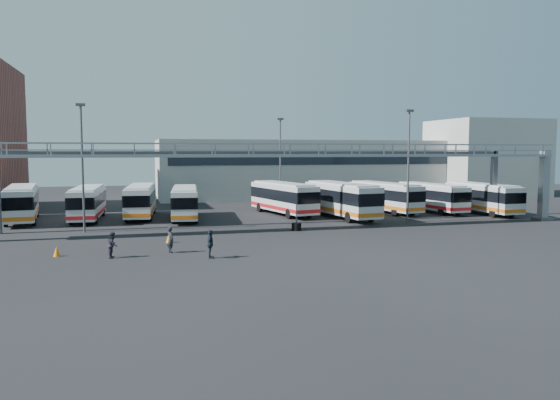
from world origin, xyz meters
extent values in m
plane|color=black|center=(0.00, 0.00, 0.00)|extent=(140.00, 140.00, 0.00)
cube|color=gray|center=(25.00, 5.00, 3.30)|extent=(0.70, 0.70, 6.60)
cube|color=#4C4F54|center=(25.00, 5.00, 0.12)|extent=(1.40, 1.40, 0.25)
cube|color=gray|center=(0.00, 5.00, 6.10)|extent=(50.00, 1.80, 0.22)
cube|color=gray|center=(0.00, 4.15, 7.05)|extent=(50.00, 0.10, 0.10)
cube|color=gray|center=(0.00, 5.85, 7.05)|extent=(50.00, 0.10, 0.10)
cube|color=#4C4F54|center=(0.00, 9.00, 6.30)|extent=(45.00, 0.50, 0.35)
cube|color=#9E9E99|center=(12.00, 38.00, 4.00)|extent=(42.00, 14.00, 8.00)
cube|color=#B2B2AD|center=(38.00, 32.00, 5.50)|extent=(14.00, 12.00, 11.00)
cylinder|color=#4C4F54|center=(-16.00, 8.00, 5.00)|extent=(0.18, 0.18, 10.00)
cube|color=#4C4F54|center=(-16.00, 8.00, 10.10)|extent=(0.70, 0.35, 0.22)
cylinder|color=#4C4F54|center=(12.00, 7.00, 5.00)|extent=(0.18, 0.18, 10.00)
cube|color=#4C4F54|center=(12.00, 7.00, 10.10)|extent=(0.70, 0.35, 0.22)
cylinder|color=#4C4F54|center=(4.00, 22.00, 5.00)|extent=(0.18, 0.18, 10.00)
cube|color=#4C4F54|center=(4.00, 22.00, 10.10)|extent=(0.70, 0.35, 0.22)
cube|color=silver|center=(-22.10, 16.58, 1.79)|extent=(3.72, 10.98, 2.69)
cube|color=black|center=(-22.10, 16.58, 2.10)|extent=(3.78, 11.05, 1.08)
cube|color=orange|center=(-22.10, 16.58, 0.83)|extent=(3.77, 11.03, 0.34)
cube|color=silver|center=(-22.10, 16.58, 3.21)|extent=(3.34, 9.88, 0.16)
cylinder|color=black|center=(-22.78, 13.03, 0.49)|extent=(0.41, 1.01, 0.98)
cylinder|color=black|center=(-20.59, 13.30, 0.49)|extent=(0.41, 1.01, 0.98)
cylinder|color=black|center=(-23.61, 19.87, 0.49)|extent=(0.41, 1.01, 0.98)
cylinder|color=black|center=(-21.42, 20.14, 0.49)|extent=(0.41, 1.01, 0.98)
cube|color=silver|center=(-16.33, 16.24, 1.70)|extent=(2.79, 10.36, 2.57)
cube|color=black|center=(-16.33, 16.24, 2.01)|extent=(2.86, 10.42, 1.03)
cube|color=red|center=(-16.33, 16.24, 0.79)|extent=(2.84, 10.41, 0.33)
cube|color=silver|center=(-16.33, 16.24, 3.06)|extent=(2.51, 9.32, 0.15)
cylinder|color=black|center=(-17.53, 13.01, 0.47)|extent=(0.32, 0.94, 0.93)
cylinder|color=black|center=(-15.43, 12.92, 0.47)|extent=(0.32, 0.94, 0.93)
cylinder|color=black|center=(-17.23, 19.57, 0.47)|extent=(0.32, 0.94, 0.93)
cylinder|color=black|center=(-15.14, 19.48, 0.47)|extent=(0.32, 0.94, 0.93)
cube|color=silver|center=(-11.50, 16.94, 1.72)|extent=(3.25, 10.55, 2.60)
cube|color=black|center=(-11.50, 16.94, 2.03)|extent=(3.32, 10.62, 1.04)
cube|color=orange|center=(-11.50, 16.94, 0.80)|extent=(3.31, 10.61, 0.33)
cube|color=silver|center=(-11.50, 16.94, 3.10)|extent=(2.93, 9.50, 0.15)
cylinder|color=black|center=(-12.84, 13.72, 0.47)|extent=(0.36, 0.97, 0.94)
cylinder|color=black|center=(-10.73, 13.53, 0.47)|extent=(0.36, 0.97, 0.94)
cylinder|color=black|center=(-12.27, 20.34, 0.47)|extent=(0.36, 0.97, 0.94)
cylinder|color=black|center=(-10.15, 20.16, 0.47)|extent=(0.36, 0.97, 0.94)
cube|color=silver|center=(-7.44, 14.45, 1.67)|extent=(3.27, 10.23, 2.51)
cube|color=black|center=(-7.44, 14.45, 1.97)|extent=(3.34, 10.30, 1.01)
cube|color=orange|center=(-7.44, 14.45, 0.78)|extent=(3.33, 10.29, 0.32)
cube|color=silver|center=(-7.44, 14.45, 3.00)|extent=(2.95, 9.21, 0.15)
cylinder|color=black|center=(-8.78, 11.35, 0.46)|extent=(0.36, 0.94, 0.91)
cylinder|color=black|center=(-6.75, 11.15, 0.46)|extent=(0.36, 0.94, 0.91)
cylinder|color=black|center=(-8.14, 17.75, 0.46)|extent=(0.36, 0.94, 0.91)
cylinder|color=black|center=(-6.11, 17.55, 0.46)|extent=(0.36, 0.94, 0.91)
cube|color=silver|center=(2.63, 15.75, 1.78)|extent=(4.49, 11.03, 2.69)
cube|color=black|center=(2.63, 15.75, 2.10)|extent=(4.56, 11.10, 1.08)
cube|color=red|center=(2.63, 15.75, 0.83)|extent=(4.55, 11.09, 0.34)
cube|color=silver|center=(2.63, 15.75, 3.21)|extent=(4.04, 9.93, 0.16)
cylinder|color=black|center=(2.21, 12.16, 0.49)|extent=(0.48, 1.02, 0.98)
cylinder|color=black|center=(4.38, 12.59, 0.49)|extent=(0.48, 1.02, 0.98)
cylinder|color=black|center=(0.87, 18.92, 0.49)|extent=(0.48, 1.02, 0.98)
cylinder|color=black|center=(3.04, 19.35, 0.49)|extent=(0.48, 1.02, 0.98)
cube|color=silver|center=(7.34, 11.61, 1.86)|extent=(3.90, 11.45, 2.80)
cube|color=black|center=(7.34, 11.61, 2.19)|extent=(3.96, 11.51, 1.12)
cube|color=orange|center=(7.34, 11.61, 0.87)|extent=(3.95, 11.50, 0.36)
cube|color=silver|center=(7.34, 11.61, 3.35)|extent=(3.51, 10.30, 0.16)
cylinder|color=black|center=(6.63, 7.91, 0.51)|extent=(0.43, 1.05, 1.02)
cylinder|color=black|center=(8.93, 8.19, 0.51)|extent=(0.43, 1.05, 1.02)
cylinder|color=black|center=(5.76, 15.03, 0.51)|extent=(0.43, 1.05, 1.02)
cylinder|color=black|center=(8.05, 15.31, 0.51)|extent=(0.43, 1.05, 1.02)
cube|color=silver|center=(13.53, 14.99, 1.72)|extent=(4.14, 10.64, 2.60)
cube|color=black|center=(13.53, 14.99, 2.03)|extent=(4.21, 10.71, 1.04)
cube|color=orange|center=(13.53, 14.99, 0.80)|extent=(4.20, 10.70, 0.33)
cube|color=silver|center=(13.53, 14.99, 3.10)|extent=(3.73, 9.58, 0.15)
cylinder|color=black|center=(13.07, 11.53, 0.47)|extent=(0.44, 0.98, 0.94)
cylinder|color=black|center=(15.16, 11.90, 0.47)|extent=(0.44, 0.98, 0.94)
cylinder|color=black|center=(11.91, 18.07, 0.47)|extent=(0.44, 0.98, 0.94)
cylinder|color=black|center=(14.00, 18.45, 0.47)|extent=(0.44, 0.98, 0.94)
cube|color=silver|center=(18.56, 14.11, 1.65)|extent=(3.37, 10.12, 2.48)
cube|color=black|center=(18.56, 14.11, 1.94)|extent=(3.43, 10.19, 0.99)
cube|color=red|center=(18.56, 14.11, 0.77)|extent=(3.42, 10.17, 0.32)
cube|color=silver|center=(18.56, 14.11, 2.96)|extent=(3.03, 9.11, 0.14)
cylinder|color=black|center=(17.92, 10.84, 0.45)|extent=(0.37, 0.93, 0.90)
cylinder|color=black|center=(19.92, 11.07, 0.45)|extent=(0.37, 0.93, 0.90)
cylinder|color=black|center=(17.19, 17.15, 0.45)|extent=(0.37, 0.93, 0.90)
cylinder|color=black|center=(19.20, 17.38, 0.45)|extent=(0.37, 0.93, 0.90)
cube|color=silver|center=(22.90, 11.33, 1.70)|extent=(2.37, 10.28, 2.57)
cube|color=black|center=(22.90, 11.33, 2.01)|extent=(2.43, 10.34, 1.03)
cube|color=orange|center=(22.90, 11.33, 0.79)|extent=(2.42, 10.33, 0.33)
cube|color=silver|center=(22.90, 11.33, 3.06)|extent=(2.13, 9.25, 0.15)
cylinder|color=black|center=(21.86, 8.05, 0.47)|extent=(0.28, 0.93, 0.93)
cylinder|color=black|center=(23.96, 8.05, 0.47)|extent=(0.28, 0.93, 0.93)
cylinder|color=black|center=(21.84, 14.62, 0.47)|extent=(0.28, 0.93, 0.93)
cylinder|color=black|center=(23.94, 14.62, 0.47)|extent=(0.28, 0.93, 0.93)
imported|color=black|center=(-9.93, -2.76, 0.83)|extent=(0.57, 0.70, 1.66)
imported|color=#25202C|center=(-13.42, -3.56, 0.79)|extent=(0.75, 0.88, 1.58)
imported|color=black|center=(-7.72, -5.27, 0.87)|extent=(0.61, 1.08, 1.74)
cone|color=orange|center=(-16.79, -2.21, 0.32)|extent=(0.51, 0.51, 0.65)
cone|color=orange|center=(-9.77, 1.17, 0.38)|extent=(0.55, 0.55, 0.76)
cylinder|color=black|center=(0.66, 4.50, 0.11)|extent=(0.79, 0.79, 0.19)
cylinder|color=black|center=(0.66, 4.50, 0.32)|extent=(0.79, 0.79, 0.19)
cylinder|color=black|center=(0.66, 4.50, 0.53)|extent=(0.79, 0.79, 0.19)
cylinder|color=#4C4F54|center=(0.66, 4.50, 1.13)|extent=(0.11, 0.11, 2.26)
camera|label=1|loc=(-12.10, -37.78, 6.43)|focal=35.00mm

